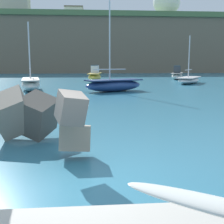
# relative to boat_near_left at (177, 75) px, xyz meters

# --- Properties ---
(ground_plane) EXTENTS (400.00, 400.00, 0.00)m
(ground_plane) POSITION_rel_boat_near_left_xyz_m (-13.82, -38.03, -0.67)
(ground_plane) COLOR #2D6B84
(breakwater_jetty) EXTENTS (26.93, 7.01, 3.26)m
(breakwater_jetty) POSITION_rel_boat_near_left_xyz_m (-15.79, -36.83, 0.38)
(breakwater_jetty) COLOR #3D3A38
(breakwater_jetty) RESTS_ON ground
(boat_near_left) EXTENTS (3.58, 6.16, 2.07)m
(boat_near_left) POSITION_rel_boat_near_left_xyz_m (0.00, 0.00, 0.00)
(boat_near_left) COLOR beige
(boat_near_left) RESTS_ON ground
(boat_mid_left) EXTENTS (4.95, 6.30, 5.65)m
(boat_mid_left) POSITION_rel_boat_near_left_xyz_m (-1.29, -9.01, -0.23)
(boat_mid_left) COLOR white
(boat_mid_left) RESTS_ON ground
(boat_mid_centre) EXTENTS (5.74, 4.06, 7.87)m
(boat_mid_centre) POSITION_rel_boat_near_left_xyz_m (-11.31, -18.23, -0.08)
(boat_mid_centre) COLOR navy
(boat_mid_centre) RESTS_ON ground
(boat_mid_right) EXTENTS (2.34, 6.14, 2.20)m
(boat_mid_right) POSITION_rel_boat_near_left_xyz_m (-12.56, -3.06, 0.06)
(boat_mid_right) COLOR #EAC64C
(boat_mid_right) RESTS_ON ground
(boat_far_left) EXTENTS (2.68, 6.38, 6.14)m
(boat_far_left) POSITION_rel_boat_near_left_xyz_m (-18.79, -16.64, -0.08)
(boat_far_left) COLOR beige
(boat_far_left) RESTS_ON ground
(headland_bluff) EXTENTS (85.10, 45.65, 14.12)m
(headland_bluff) POSITION_rel_boat_near_left_xyz_m (-9.05, 47.75, 6.42)
(headland_bluff) COLOR #756651
(headland_bluff) RESTS_ON ground
(radar_dome) EXTENTS (8.05, 8.05, 10.25)m
(radar_dome) POSITION_rel_boat_near_left_xyz_m (10.39, 46.71, 19.28)
(radar_dome) COLOR silver
(radar_dome) RESTS_ON headland_bluff
(station_building_west) EXTENTS (5.54, 5.98, 4.67)m
(station_building_west) POSITION_rel_boat_near_left_xyz_m (-17.21, 49.06, 15.80)
(station_building_west) COLOR silver
(station_building_west) RESTS_ON headland_bluff
(station_building_central) EXTENTS (8.12, 4.73, 6.01)m
(station_building_central) POSITION_rel_boat_near_left_xyz_m (-32.64, 40.28, 16.47)
(station_building_central) COLOR #B2ADA3
(station_building_central) RESTS_ON headland_bluff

